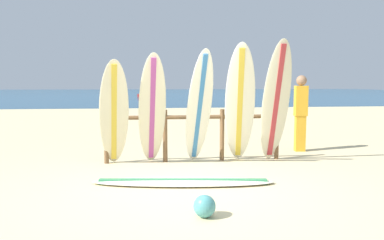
# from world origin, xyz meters

# --- Properties ---
(ground_plane) EXTENTS (120.00, 120.00, 0.00)m
(ground_plane) POSITION_xyz_m (0.00, 0.00, 0.00)
(ground_plane) COLOR beige
(ocean_water) EXTENTS (120.00, 80.00, 0.01)m
(ocean_water) POSITION_xyz_m (0.00, 58.00, 0.00)
(ocean_water) COLOR navy
(ocean_water) RESTS_ON ground
(surfboard_rack) EXTENTS (3.53, 0.09, 1.04)m
(surfboard_rack) POSITION_xyz_m (0.39, 1.86, 0.67)
(surfboard_rack) COLOR brown
(surfboard_rack) RESTS_ON ground
(surfboard_leaning_far_left) EXTENTS (0.66, 0.96, 1.98)m
(surfboard_leaning_far_left) POSITION_xyz_m (-1.13, 1.54, 0.99)
(surfboard_leaning_far_left) COLOR beige
(surfboard_leaning_far_left) RESTS_ON ground
(surfboard_leaning_left) EXTENTS (0.58, 0.99, 2.09)m
(surfboard_leaning_left) POSITION_xyz_m (-0.43, 1.53, 1.05)
(surfboard_leaning_left) COLOR beige
(surfboard_leaning_left) RESTS_ON ground
(surfboard_leaning_center_left) EXTENTS (0.56, 1.14, 2.16)m
(surfboard_leaning_center_left) POSITION_xyz_m (0.44, 1.44, 1.08)
(surfboard_leaning_center_left) COLOR white
(surfboard_leaning_center_left) RESTS_ON ground
(surfboard_leaning_center) EXTENTS (0.77, 1.21, 2.28)m
(surfboard_leaning_center) POSITION_xyz_m (1.22, 1.46, 1.14)
(surfboard_leaning_center) COLOR silver
(surfboard_leaning_center) RESTS_ON ground
(surfboard_leaning_center_right) EXTENTS (0.59, 0.73, 2.38)m
(surfboard_leaning_center_right) POSITION_xyz_m (1.97, 1.57, 1.19)
(surfboard_leaning_center_right) COLOR beige
(surfboard_leaning_center_right) RESTS_ON ground
(surfboard_lying_on_sand) EXTENTS (2.87, 0.90, 0.08)m
(surfboard_lying_on_sand) POSITION_xyz_m (0.02, 0.22, 0.04)
(surfboard_lying_on_sand) COLOR silver
(surfboard_lying_on_sand) RESTS_ON ground
(beachgoer_standing) EXTENTS (0.29, 0.23, 1.73)m
(beachgoer_standing) POSITION_xyz_m (2.95, 2.65, 0.95)
(beachgoer_standing) COLOR gold
(beachgoer_standing) RESTS_ON ground
(small_boat_offshore) EXTENTS (2.74, 1.71, 0.71)m
(small_boat_offshore) POSITION_xyz_m (-0.31, 37.63, 0.26)
(small_boat_offshore) COLOR #B22D28
(small_boat_offshore) RESTS_ON ocean_water
(beach_ball) EXTENTS (0.26, 0.26, 0.26)m
(beach_ball) POSITION_xyz_m (0.13, -1.22, 0.13)
(beach_ball) COLOR teal
(beach_ball) RESTS_ON ground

